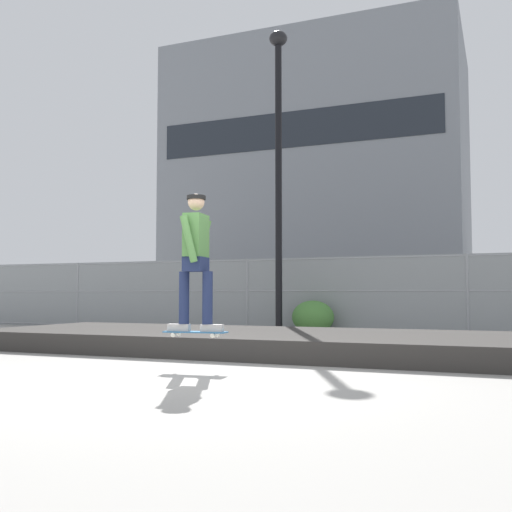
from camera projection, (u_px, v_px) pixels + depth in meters
The scene contains 10 objects.
ground_plane at pixel (176, 379), 6.69m from camera, with size 120.00×120.00×0.00m, color gray.
gravel_berm at pixel (279, 342), 9.84m from camera, with size 10.36×3.36×0.32m, color #33302D.
skateboard at pixel (195, 332), 7.48m from camera, with size 0.82×0.29×0.07m.
skater at pixel (196, 253), 7.54m from camera, with size 0.73×0.60×1.73m.
chain_fence at pixel (350, 294), 14.49m from camera, with size 26.91×0.06×1.85m.
street_lamp at pixel (278, 145), 14.38m from camera, with size 0.44×0.44×7.29m.
parked_car_near at pixel (206, 297), 18.51m from camera, with size 4.47×2.08×1.66m.
parked_car_mid at pixel (386, 298), 16.67m from camera, with size 4.46×2.06×1.66m.
library_building at pixel (321, 181), 46.98m from camera, with size 21.47×13.57×19.55m.
shrub_left at pixel (313, 317), 14.37m from camera, with size 1.02×0.83×0.79m.
Camera 1 is at (3.38, -5.93, 0.95)m, focal length 42.25 mm.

